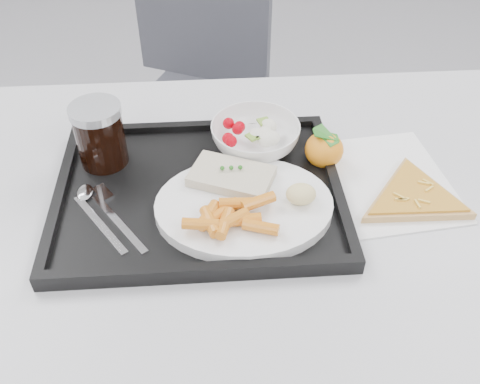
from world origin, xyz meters
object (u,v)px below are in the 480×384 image
object	(u,v)px
tangerine	(324,150)
tray	(199,193)
table	(253,238)
chair	(204,75)
salad_bowl	(255,136)
dinner_plate	(244,206)
cola_glass	(100,134)
pizza_slice	(414,197)

from	to	relation	value
tangerine	tray	bearing A→B (deg)	-163.33
table	chair	xyz separation A→B (m)	(-0.07, 0.79, -0.15)
table	tray	distance (m)	0.12
chair	tray	size ratio (longest dim) A/B	2.07
chair	salad_bowl	size ratio (longest dim) A/B	6.11
table	tangerine	xyz separation A→B (m)	(0.13, 0.10, 0.10)
dinner_plate	cola_glass	bearing A→B (deg)	148.65
chair	pizza_slice	size ratio (longest dim) A/B	3.32
chair	table	bearing A→B (deg)	-84.89
cola_glass	tangerine	world-z (taller)	cola_glass
tray	pizza_slice	world-z (taller)	tray
salad_bowl	table	bearing A→B (deg)	-96.20
cola_glass	tangerine	distance (m)	0.37
tray	table	bearing A→B (deg)	-22.78
chair	cola_glass	xyz separation A→B (m)	(-0.17, -0.67, 0.28)
pizza_slice	tray	bearing A→B (deg)	174.05
table	pizza_slice	world-z (taller)	pizza_slice
tangerine	table	bearing A→B (deg)	-142.27
cola_glass	dinner_plate	bearing A→B (deg)	-31.35
dinner_plate	cola_glass	size ratio (longest dim) A/B	2.50
chair	tangerine	xyz separation A→B (m)	(0.20, -0.69, 0.25)
salad_bowl	pizza_slice	world-z (taller)	salad_bowl
tray	salad_bowl	world-z (taller)	salad_bowl
table	dinner_plate	xyz separation A→B (m)	(-0.02, -0.02, 0.09)
table	tray	xyz separation A→B (m)	(-0.08, 0.04, 0.08)
table	tangerine	world-z (taller)	tangerine
tangerine	pizza_slice	bearing A→B (deg)	-37.65
tangerine	dinner_plate	bearing A→B (deg)	-141.17
salad_bowl	cola_glass	xyz separation A→B (m)	(-0.26, -0.02, 0.03)
table	pizza_slice	size ratio (longest dim) A/B	4.28
tray	dinner_plate	world-z (taller)	dinner_plate
pizza_slice	cola_glass	bearing A→B (deg)	166.38
chair	dinner_plate	size ratio (longest dim) A/B	3.44
dinner_plate	chair	bearing A→B (deg)	93.87
chair	tangerine	distance (m)	0.76
chair	tangerine	size ratio (longest dim) A/B	12.47
dinner_plate	cola_glass	world-z (taller)	cola_glass
cola_glass	pizza_slice	distance (m)	0.51
table	salad_bowl	distance (m)	0.18
tray	pizza_slice	bearing A→B (deg)	-5.95
dinner_plate	cola_glass	distance (m)	0.27
dinner_plate	tangerine	xyz separation A→B (m)	(0.14, 0.12, 0.01)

